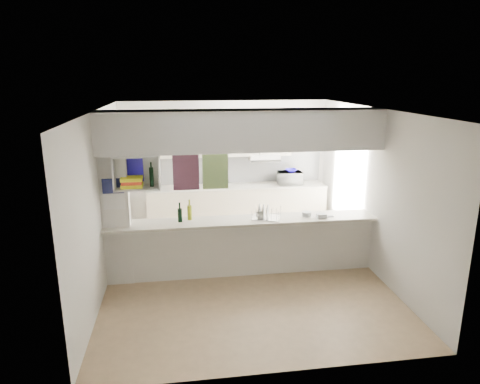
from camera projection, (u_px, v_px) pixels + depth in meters
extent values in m
plane|color=#957856|center=(243.00, 274.00, 6.87)|extent=(4.80, 4.80, 0.00)
plane|color=white|center=(243.00, 110.00, 6.19)|extent=(4.80, 4.80, 0.00)
plane|color=silver|center=(226.00, 165.00, 8.82)|extent=(4.20, 0.00, 4.20)
plane|color=silver|center=(101.00, 201.00, 6.24)|extent=(0.00, 4.80, 4.80)
plane|color=silver|center=(373.00, 191.00, 6.82)|extent=(0.00, 4.80, 4.80)
cube|color=silver|center=(243.00, 248.00, 6.75)|extent=(4.20, 0.15, 0.88)
cube|color=beige|center=(243.00, 221.00, 6.63)|extent=(4.20, 0.50, 0.04)
cube|color=white|center=(243.00, 130.00, 6.27)|extent=(4.20, 0.50, 0.60)
cube|color=silver|center=(115.00, 201.00, 6.26)|extent=(0.40, 0.18, 2.60)
cube|color=#191E4C|center=(113.00, 186.00, 6.11)|extent=(0.30, 0.01, 0.22)
cube|color=white|center=(114.00, 201.00, 6.17)|extent=(0.30, 0.01, 0.24)
cube|color=#2F1528|center=(186.00, 170.00, 6.52)|extent=(0.40, 0.02, 0.62)
cube|color=#186C63|center=(215.00, 169.00, 6.58)|extent=(0.40, 0.02, 0.62)
cube|color=white|center=(138.00, 188.00, 6.16)|extent=(0.65, 0.35, 0.02)
cube|color=white|center=(136.00, 155.00, 6.04)|extent=(0.65, 0.35, 0.02)
cube|color=white|center=(138.00, 169.00, 6.26)|extent=(0.65, 0.02, 0.50)
cube|color=white|center=(114.00, 172.00, 6.06)|extent=(0.02, 0.35, 0.50)
cube|color=white|center=(159.00, 171.00, 6.14)|extent=(0.02, 0.35, 0.50)
cube|color=yellow|center=(132.00, 185.00, 6.14)|extent=(0.30, 0.24, 0.05)
cube|color=red|center=(132.00, 182.00, 6.13)|extent=(0.28, 0.22, 0.05)
cube|color=yellow|center=(132.00, 179.00, 6.12)|extent=(0.30, 0.24, 0.05)
cube|color=#170E9E|center=(134.00, 170.00, 6.21)|extent=(0.26, 0.02, 0.34)
cylinder|color=black|center=(152.00, 177.00, 6.15)|extent=(0.06, 0.06, 0.28)
cube|color=beige|center=(237.00, 208.00, 8.78)|extent=(3.60, 0.60, 0.90)
cube|color=beige|center=(237.00, 186.00, 8.67)|extent=(3.60, 0.63, 0.03)
cube|color=silver|center=(235.00, 168.00, 8.86)|extent=(3.60, 0.03, 0.60)
cube|color=beige|center=(226.00, 138.00, 8.51)|extent=(2.62, 0.34, 0.72)
cube|color=white|center=(264.00, 157.00, 8.65)|extent=(0.60, 0.46, 0.12)
cube|color=silver|center=(266.00, 161.00, 8.44)|extent=(0.60, 0.02, 0.05)
imported|color=white|center=(290.00, 178.00, 8.74)|extent=(0.49, 0.34, 0.26)
imported|color=#170E9E|center=(291.00, 170.00, 8.70)|extent=(0.23, 0.23, 0.06)
cube|color=silver|center=(266.00, 218.00, 6.69)|extent=(0.52, 0.45, 0.01)
cylinder|color=white|center=(259.00, 210.00, 6.68)|extent=(0.09, 0.21, 0.22)
cylinder|color=white|center=(264.00, 210.00, 6.67)|extent=(0.09, 0.21, 0.22)
cylinder|color=white|center=(268.00, 211.00, 6.65)|extent=(0.09, 0.21, 0.22)
imported|color=white|center=(260.00, 215.00, 6.62)|extent=(0.16, 0.16, 0.10)
cylinder|color=black|center=(180.00, 215.00, 6.49)|extent=(0.07, 0.07, 0.21)
cylinder|color=black|center=(180.00, 206.00, 6.45)|extent=(0.03, 0.03, 0.10)
cylinder|color=#8F9919|center=(190.00, 213.00, 6.59)|extent=(0.07, 0.07, 0.23)
cylinder|color=#8F9919|center=(189.00, 203.00, 6.54)|extent=(0.03, 0.03, 0.10)
cylinder|color=silver|center=(307.00, 214.00, 6.77)|extent=(0.15, 0.15, 0.07)
cube|color=silver|center=(321.00, 216.00, 6.70)|extent=(0.15, 0.10, 0.06)
cube|color=black|center=(329.00, 216.00, 6.76)|extent=(0.14, 0.07, 0.01)
cylinder|color=black|center=(223.00, 182.00, 8.65)|extent=(0.11, 0.11, 0.15)
cube|color=brown|center=(210.00, 181.00, 8.64)|extent=(0.10, 0.08, 0.19)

